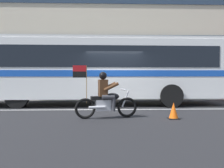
% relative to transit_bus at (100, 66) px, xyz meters
% --- Properties ---
extents(ground_plane, '(60.00, 60.00, 0.00)m').
position_rel_transit_bus_xyz_m(ground_plane, '(0.66, -1.19, -1.88)').
color(ground_plane, black).
extents(sidewalk_curb, '(28.00, 3.80, 0.15)m').
position_rel_transit_bus_xyz_m(sidewalk_curb, '(0.66, 3.91, -1.81)').
color(sidewalk_curb, '#B7B2A8').
rests_on(sidewalk_curb, ground_plane).
extents(lane_center_stripe, '(26.60, 0.14, 0.01)m').
position_rel_transit_bus_xyz_m(lane_center_stripe, '(0.66, -1.79, -1.88)').
color(lane_center_stripe, silver).
rests_on(lane_center_stripe, ground_plane).
extents(office_building_facade, '(28.00, 0.89, 10.28)m').
position_rel_transit_bus_xyz_m(office_building_facade, '(0.66, 6.19, 3.26)').
color(office_building_facade, '#B2A893').
rests_on(office_building_facade, ground_plane).
extents(transit_bus, '(11.74, 2.86, 3.22)m').
position_rel_transit_bus_xyz_m(transit_bus, '(0.00, 0.00, 0.00)').
color(transit_bus, white).
rests_on(transit_bus, ground_plane).
extents(motorcycle_with_rider, '(2.17, 0.74, 1.78)m').
position_rel_transit_bus_xyz_m(motorcycle_with_rider, '(0.23, -3.89, -1.22)').
color(motorcycle_with_rider, black).
rests_on(motorcycle_with_rider, ground_plane).
extents(fire_hydrant, '(0.22, 0.30, 0.75)m').
position_rel_transit_bus_xyz_m(fire_hydrant, '(1.90, 2.97, -1.36)').
color(fire_hydrant, gold).
rests_on(fire_hydrant, sidewalk_curb).
extents(traffic_cone, '(0.36, 0.36, 0.55)m').
position_rel_transit_bus_xyz_m(traffic_cone, '(2.48, -4.14, -1.63)').
color(traffic_cone, '#EA590F').
rests_on(traffic_cone, ground_plane).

